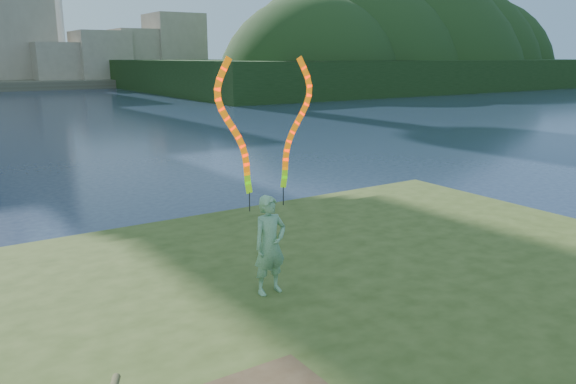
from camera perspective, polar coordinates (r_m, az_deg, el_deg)
ground at (r=9.26m, az=-2.52°, el=-15.16°), size 320.00×320.00×0.00m
wooded_hill at (r=92.50m, az=10.56°, el=10.71°), size 78.00×50.00×63.00m
woman_with_ribbons at (r=8.63m, az=-1.97°, el=-1.40°), size 2.03×0.41×3.97m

